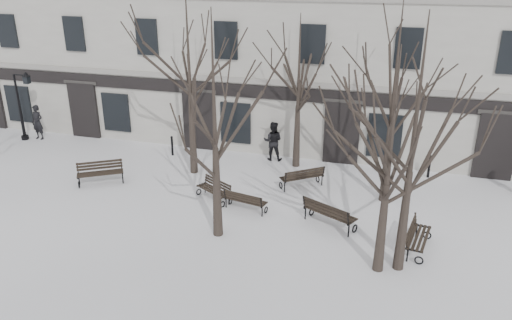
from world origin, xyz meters
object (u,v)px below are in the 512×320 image
at_px(tree_2, 416,119).
at_px(lamp_post, 23,101).
at_px(bench_5, 417,236).
at_px(tree_1, 214,102).
at_px(bench_3, 214,189).
at_px(bench_0, 100,172).
at_px(bench_1, 245,200).
at_px(tree_3, 391,138).
at_px(bench_2, 329,213).
at_px(bench_4, 302,177).

distance_m(tree_2, lamp_post, 20.32).
bearing_deg(bench_5, tree_1, 107.61).
bearing_deg(bench_3, bench_0, -150.04).
bearing_deg(bench_5, lamp_post, 83.94).
height_order(bench_1, bench_5, bench_5).
height_order(tree_1, tree_2, tree_2).
xyz_separation_m(bench_3, bench_5, (7.60, -1.66, 0.05)).
height_order(tree_1, lamp_post, tree_1).
bearing_deg(bench_1, tree_1, 90.43).
height_order(tree_3, bench_5, tree_3).
distance_m(tree_3, bench_2, 4.71).
distance_m(tree_3, bench_5, 4.19).
bearing_deg(tree_3, bench_5, 53.58).
height_order(bench_0, lamp_post, lamp_post).
distance_m(tree_3, bench_0, 12.66).
bearing_deg(bench_5, tree_3, 153.52).
bearing_deg(bench_3, tree_3, 5.17).
height_order(bench_1, bench_4, bench_4).
distance_m(tree_1, tree_3, 5.47).
bearing_deg(lamp_post, tree_2, -19.83).
relative_size(tree_2, bench_1, 4.50).
xyz_separation_m(tree_1, tree_2, (6.00, -0.38, 0.06)).
distance_m(tree_1, bench_0, 7.97).
bearing_deg(bench_2, bench_0, 20.70).
distance_m(bench_0, bench_1, 6.66).
bearing_deg(tree_3, bench_3, 153.99).
bearing_deg(lamp_post, bench_0, -29.59).
bearing_deg(bench_0, lamp_post, 118.17).
bearing_deg(tree_1, bench_2, 24.27).
relative_size(bench_1, bench_5, 0.91).
distance_m(bench_0, lamp_post, 7.88).
height_order(tree_2, bench_1, tree_2).
bearing_deg(bench_0, bench_2, -38.31).
height_order(bench_0, bench_5, bench_0).
height_order(tree_2, bench_0, tree_2).
height_order(bench_0, bench_2, bench_2).
bearing_deg(bench_0, bench_3, -33.47).
bearing_deg(bench_4, lamp_post, -45.32).
xyz_separation_m(tree_1, bench_2, (3.56, 1.61, -4.18)).
bearing_deg(bench_4, bench_0, -25.06).
height_order(bench_0, bench_4, bench_0).
bearing_deg(bench_3, tree_1, -35.84).
bearing_deg(tree_1, bench_1, 78.79).
distance_m(tree_1, tree_2, 6.01).
height_order(tree_2, bench_4, tree_2).
relative_size(tree_1, bench_1, 4.44).
height_order(tree_3, bench_0, tree_3).
height_order(bench_3, lamp_post, lamp_post).
bearing_deg(tree_1, bench_5, 7.67).
bearing_deg(tree_1, bench_4, 65.95).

